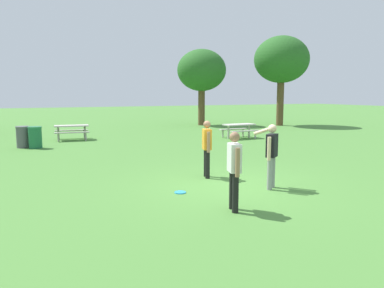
# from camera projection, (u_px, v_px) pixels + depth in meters

# --- Properties ---
(ground_plane) EXTENTS (120.00, 120.00, 0.00)m
(ground_plane) POSITION_uv_depth(u_px,v_px,m) (230.00, 185.00, 9.91)
(ground_plane) COLOR #4C8438
(person_thrower) EXTENTS (0.32, 0.59, 1.64)m
(person_thrower) POSITION_uv_depth(u_px,v_px,m) (234.00, 166.00, 7.63)
(person_thrower) COLOR black
(person_thrower) RESTS_ON ground
(person_catcher) EXTENTS (0.32, 0.59, 1.64)m
(person_catcher) POSITION_uv_depth(u_px,v_px,m) (207.00, 145.00, 10.70)
(person_catcher) COLOR black
(person_catcher) RESTS_ON ground
(person_bystander) EXTENTS (0.50, 0.83, 1.64)m
(person_bystander) POSITION_uv_depth(u_px,v_px,m) (271.00, 151.00, 9.44)
(person_bystander) COLOR gray
(person_bystander) RESTS_ON ground
(frisbee) EXTENTS (0.28, 0.28, 0.03)m
(frisbee) POSITION_uv_depth(u_px,v_px,m) (180.00, 192.00, 9.14)
(frisbee) COLOR #2D9EDB
(frisbee) RESTS_ON ground
(picnic_table_near) EXTENTS (1.73, 1.45, 0.77)m
(picnic_table_near) POSITION_uv_depth(u_px,v_px,m) (239.00, 128.00, 20.26)
(picnic_table_near) COLOR beige
(picnic_table_near) RESTS_ON ground
(picnic_table_far) EXTENTS (1.85, 1.60, 0.77)m
(picnic_table_far) POSITION_uv_depth(u_px,v_px,m) (72.00, 129.00, 19.50)
(picnic_table_far) COLOR #B2ADA3
(picnic_table_far) RESTS_ON ground
(trash_can_beside_table) EXTENTS (0.59, 0.59, 0.96)m
(trash_can_beside_table) POSITION_uv_depth(u_px,v_px,m) (23.00, 137.00, 16.71)
(trash_can_beside_table) COLOR #515156
(trash_can_beside_table) RESTS_ON ground
(trash_can_further_along) EXTENTS (0.59, 0.59, 0.96)m
(trash_can_further_along) POSITION_uv_depth(u_px,v_px,m) (35.00, 137.00, 16.53)
(trash_can_further_along) COLOR #1E663D
(trash_can_further_along) RESTS_ON ground
(tree_back_left) EXTENTS (3.67, 3.67, 5.70)m
(tree_back_left) POSITION_uv_depth(u_px,v_px,m) (202.00, 71.00, 28.15)
(tree_back_left) COLOR brown
(tree_back_left) RESTS_ON ground
(tree_back_right) EXTENTS (4.05, 4.05, 6.62)m
(tree_back_right) POSITION_uv_depth(u_px,v_px,m) (281.00, 60.00, 27.72)
(tree_back_right) COLOR brown
(tree_back_right) RESTS_ON ground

